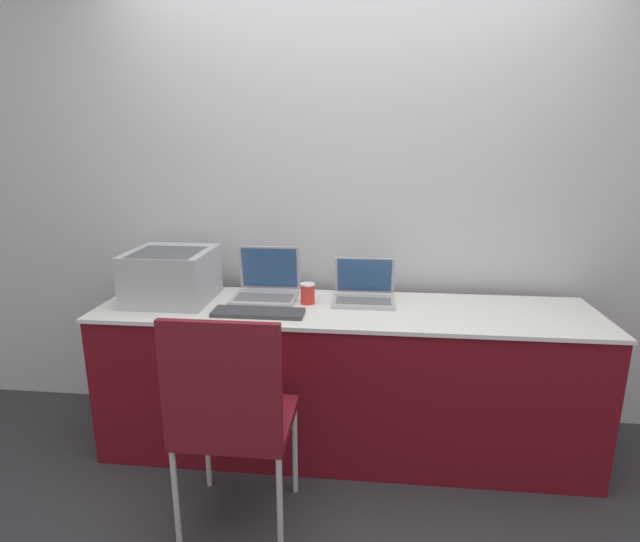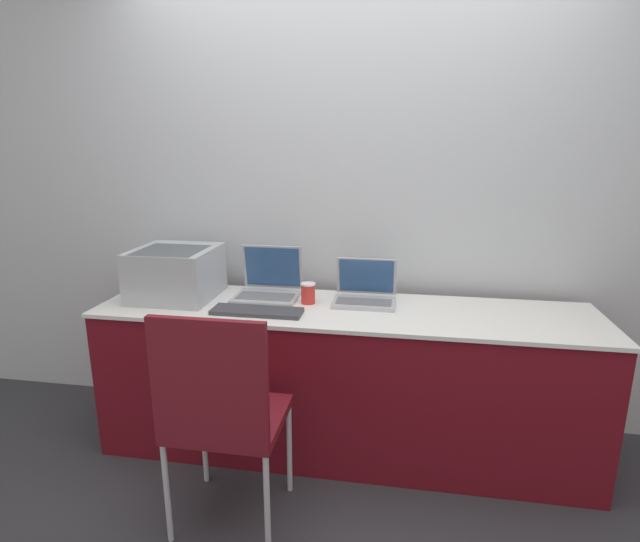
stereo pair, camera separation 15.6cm
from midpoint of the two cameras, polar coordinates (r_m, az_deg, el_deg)
The scene contains 9 objects.
ground_plane at distance 2.61m, azimuth 0.38°, elevation -22.79°, with size 14.00×14.00×0.00m, color #333338.
wall_back at distance 2.79m, azimuth 1.85°, elevation 8.67°, with size 8.00×0.05×2.60m.
table at distance 2.65m, azimuth 1.02°, elevation -12.24°, with size 2.48×0.60×0.78m.
printer at distance 2.72m, azimuth -18.21°, elevation -0.30°, with size 0.41×0.41×0.26m.
laptop_left at distance 2.68m, azimuth -7.80°, elevation -1.81°, with size 0.33×0.29×0.26m.
laptop_right at distance 2.59m, azimuth 3.32°, elevation -2.42°, with size 0.32×0.26×0.22m.
external_keyboard at distance 2.43m, azimuth -8.91°, elevation -4.74°, with size 0.44×0.14×0.02m.
coffee_cup at distance 2.56m, azimuth -3.17°, elevation -2.59°, with size 0.08×0.08×0.11m.
chair at distance 2.07m, azimuth -12.36°, elevation -15.34°, with size 0.45×0.42×0.98m.
Camera 1 is at (0.12, -2.08, 1.59)m, focal length 28.00 mm.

